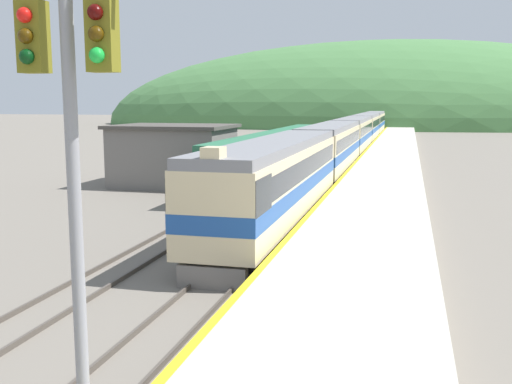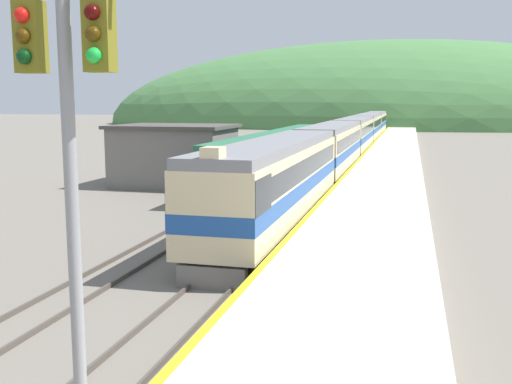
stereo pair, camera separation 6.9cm
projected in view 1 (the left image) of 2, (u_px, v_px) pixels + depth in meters
name	position (u px, v px, depth m)	size (l,w,h in m)	color
track_main	(357.00, 150.00, 73.55)	(1.52, 180.00, 0.16)	#4C443D
track_siding	(325.00, 150.00, 74.52)	(1.51, 180.00, 0.16)	#4C443D
platform	(388.00, 165.00, 53.27)	(5.45, 140.00, 0.93)	#BCB5A5
distant_hills	(385.00, 125.00, 153.75)	(151.24, 68.06, 42.67)	#477A42
station_shed	(174.00, 155.00, 43.15)	(8.33, 6.57, 4.39)	slate
express_train_lead_car	(276.00, 181.00, 28.24)	(3.01, 19.96, 4.60)	black
carriage_second	(331.00, 148.00, 48.13)	(3.00, 19.31, 4.24)	black
carriage_third	(354.00, 135.00, 67.47)	(3.00, 19.31, 4.24)	black
carriage_fourth	(366.00, 128.00, 86.82)	(3.00, 19.31, 4.24)	black
carriage_fifth	(374.00, 123.00, 106.16)	(3.00, 19.31, 4.24)	black
siding_train	(279.00, 154.00, 48.01)	(2.90, 32.18, 3.65)	black
signal_mast_main	(71.00, 134.00, 8.66)	(2.20, 0.42, 8.45)	gray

